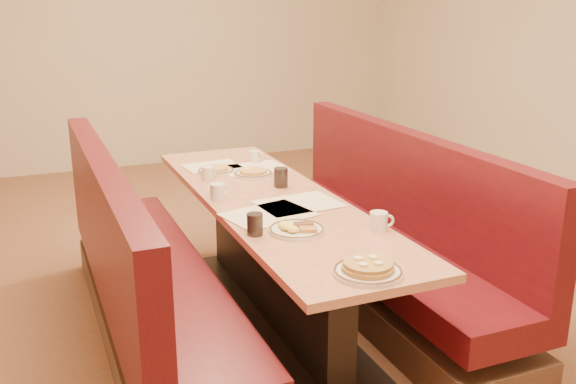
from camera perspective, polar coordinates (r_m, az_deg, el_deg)
name	(u,v)px	position (r m, az deg, el deg)	size (l,w,h in m)	color
ground	(273,320)	(3.83, -1.37, -11.33)	(8.00, 8.00, 0.00)	#9E6647
diner_table	(272,261)	(3.67, -1.41, -6.16)	(0.70, 2.50, 0.75)	black
booth_left	(143,284)	(3.50, -12.77, -8.01)	(0.55, 2.50, 1.05)	#4C3326
booth_right	(384,245)	(3.97, 8.51, -4.68)	(0.55, 2.50, 1.05)	#4C3326
placemat_near_left	(269,214)	(3.26, -1.74, -1.99)	(0.43, 0.32, 0.00)	#F2E6BD
placemat_near_right	(299,204)	(3.43, 0.94, -1.05)	(0.42, 0.32, 0.00)	#F2E6BD
placemat_far_left	(212,166)	(4.23, -6.81, 2.31)	(0.35, 0.26, 0.00)	#F2E6BD
placemat_far_right	(253,168)	(4.15, -3.12, 2.13)	(0.41, 0.30, 0.00)	#F2E6BD
pancake_plate	(368,269)	(2.59, 7.12, -6.84)	(0.28, 0.28, 0.06)	silver
eggs_plate	(296,229)	(3.02, 0.72, -3.31)	(0.27, 0.27, 0.05)	silver
extra_plate_mid	(253,173)	(3.99, -3.14, 1.71)	(0.24, 0.24, 0.05)	silver
extra_plate_far	(216,170)	(4.08, -6.43, 1.95)	(0.23, 0.23, 0.05)	silver
coffee_mug_a	(379,221)	(3.06, 8.12, -2.57)	(0.12, 0.08, 0.09)	silver
coffee_mug_b	(218,191)	(3.53, -6.24, 0.08)	(0.11, 0.08, 0.09)	silver
coffee_mug_c	(255,156)	(4.32, -2.96, 3.21)	(0.10, 0.07, 0.08)	silver
coffee_mug_d	(208,173)	(3.92, -7.11, 1.71)	(0.10, 0.07, 0.08)	silver
soda_tumbler_near	(255,224)	(2.98, -2.96, -2.89)	(0.08, 0.08, 0.10)	black
soda_tumbler_mid	(281,177)	(3.74, -0.64, 1.30)	(0.08, 0.08, 0.11)	black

